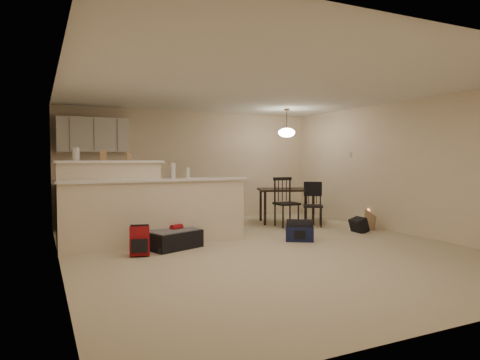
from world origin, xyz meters
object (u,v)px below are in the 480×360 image
dining_table (286,193)px  suitcase (173,239)px  dining_chair_far (313,205)px  red_backpack (140,241)px  navy_duffel (300,234)px  pendant_lamp (287,132)px  black_daypack (359,225)px  dining_chair_near (287,202)px

dining_table → suitcase: 3.42m
dining_chair_far → red_backpack: bearing=-131.1°
dining_table → navy_duffel: size_ratio=2.98×
pendant_lamp → suitcase: 3.85m
pendant_lamp → dining_table: bearing=63.4°
dining_chair_far → navy_duffel: bearing=-100.5°
black_daypack → dining_table: bearing=23.0°
red_backpack → navy_duffel: size_ratio=0.90×
dining_chair_near → dining_table: bearing=61.0°
dining_chair_far → navy_duffel: size_ratio=1.92×
suitcase → navy_duffel: size_ratio=1.73×
dining_chair_near → suitcase: (-2.74, -1.05, -0.37)m
dining_table → suitcase: size_ratio=1.72×
suitcase → dining_chair_far: bearing=-6.4°
dining_table → dining_chair_far: size_ratio=1.55×
dining_table → red_backpack: dining_table is taller
red_backpack → black_daypack: (4.23, 0.16, -0.08)m
navy_duffel → black_daypack: (1.51, 0.24, 0.01)m
pendant_lamp → dining_chair_far: 1.69m
dining_table → dining_chair_far: dining_chair_far is taller
dining_chair_far → black_daypack: bearing=-37.0°
navy_duffel → black_daypack: size_ratio=1.54×
dining_table → pendant_lamp: 1.33m
pendant_lamp → dining_chair_near: bearing=-120.7°
pendant_lamp → navy_duffel: pendant_lamp is taller
dining_chair_near → navy_duffel: bearing=-111.7°
pendant_lamp → navy_duffel: bearing=-115.2°
suitcase → pendant_lamp: bearing=5.5°
dining_table → pendant_lamp: bearing=-96.6°
dining_table → black_daypack: dining_table is taller
red_backpack → black_daypack: bearing=15.1°
dining_table → black_daypack: size_ratio=4.59×
pendant_lamp → dining_chair_far: (0.25, -0.66, -1.54)m
dining_table → red_backpack: (-3.61, -1.81, -0.45)m
dining_chair_far → suitcase: size_ratio=1.11×
dining_table → dining_chair_near: 0.56m
dining_chair_near → navy_duffel: (-0.61, -1.42, -0.38)m
dining_chair_far → dining_table: bearing=143.1°
pendant_lamp → red_backpack: (-3.61, -1.81, -1.78)m
pendant_lamp → black_daypack: 2.56m
navy_duffel → black_daypack: 1.53m
suitcase → red_backpack: 0.67m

